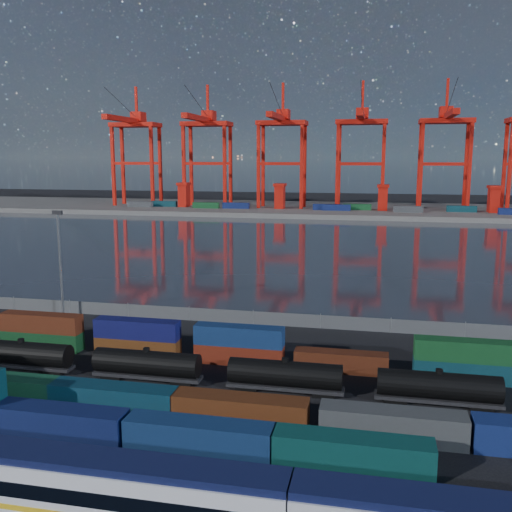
# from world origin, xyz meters

# --- Properties ---
(ground) EXTENTS (700.00, 700.00, 0.00)m
(ground) POSITION_xyz_m (0.00, 0.00, 0.00)
(ground) COLOR black
(ground) RESTS_ON ground
(harbor_water) EXTENTS (700.00, 700.00, 0.00)m
(harbor_water) POSITION_xyz_m (0.00, 105.00, 0.01)
(harbor_water) COLOR #282E39
(harbor_water) RESTS_ON ground
(far_quay) EXTENTS (700.00, 70.00, 2.00)m
(far_quay) POSITION_xyz_m (0.00, 210.00, 1.00)
(far_quay) COLOR #514F4C
(far_quay) RESTS_ON ground
(distant_mountains) EXTENTS (2470.00, 1100.00, 520.00)m
(distant_mountains) POSITION_xyz_m (63.02, 1600.00, 220.29)
(distant_mountains) COLOR #1E2630
(distant_mountains) RESTS_ON ground
(container_row_south) EXTENTS (140.70, 2.60, 5.54)m
(container_row_south) POSITION_xyz_m (-6.26, -9.56, 2.31)
(container_row_south) COLOR #373A3B
(container_row_south) RESTS_ON ground
(container_row_mid) EXTENTS (129.48, 2.58, 5.51)m
(container_row_mid) POSITION_xyz_m (-15.24, -3.92, 1.63)
(container_row_mid) COLOR #474A4D
(container_row_mid) RESTS_ON ground
(container_row_north) EXTENTS (127.23, 2.20, 4.68)m
(container_row_north) POSITION_xyz_m (-8.08, 11.62, 1.95)
(container_row_north) COLOR #0F264D
(container_row_north) RESTS_ON ground
(tanker_string) EXTENTS (89.93, 2.67, 3.82)m
(tanker_string) POSITION_xyz_m (-14.68, 4.21, 1.92)
(tanker_string) COLOR black
(tanker_string) RESTS_ON ground
(waterfront_fence) EXTENTS (160.12, 0.12, 2.20)m
(waterfront_fence) POSITION_xyz_m (-0.00, 28.00, 1.00)
(waterfront_fence) COLOR #595B5E
(waterfront_fence) RESTS_ON ground
(yard_light_mast) EXTENTS (1.60, 0.40, 16.60)m
(yard_light_mast) POSITION_xyz_m (-30.00, 26.00, 9.30)
(yard_light_mast) COLOR slate
(yard_light_mast) RESTS_ON ground
(gantry_cranes) EXTENTS (197.02, 42.28, 57.26)m
(gantry_cranes) POSITION_xyz_m (-7.50, 203.48, 35.10)
(gantry_cranes) COLOR red
(gantry_cranes) RESTS_ON ground
(quay_containers) EXTENTS (172.58, 10.99, 2.60)m
(quay_containers) POSITION_xyz_m (-11.00, 195.46, 3.30)
(quay_containers) COLOR navy
(quay_containers) RESTS_ON far_quay
(straddle_carriers) EXTENTS (140.00, 7.00, 11.10)m
(straddle_carriers) POSITION_xyz_m (-2.50, 200.00, 7.82)
(straddle_carriers) COLOR red
(straddle_carriers) RESTS_ON far_quay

